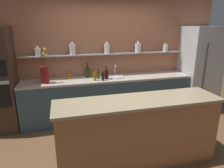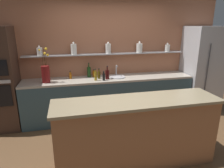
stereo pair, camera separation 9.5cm
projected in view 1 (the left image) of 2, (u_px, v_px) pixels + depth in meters
ground_plane at (128, 147)px, 3.45m from camera, size 12.00×12.00×0.00m
back_wall_unit at (107, 58)px, 4.56m from camera, size 5.20×0.28×2.60m
back_counter_unit at (108, 98)px, 4.46m from camera, size 3.65×0.62×0.92m
island_counter at (138, 132)px, 2.94m from camera, size 2.39×0.61×1.02m
refrigerator at (199, 69)px, 4.81m from camera, size 0.81×0.73×1.99m
flower_vase at (44, 74)px, 3.89m from camera, size 0.19×0.16×0.69m
sink_fixture at (116, 76)px, 4.37m from camera, size 0.34×0.34×0.25m
bottle_oil_0 at (95, 76)px, 4.09m from camera, size 0.06×0.06×0.24m
bottle_wine_1 at (106, 74)px, 4.20m from camera, size 0.08×0.08×0.28m
bottle_sauce_2 at (92, 74)px, 4.38m from camera, size 0.05×0.05×0.16m
bottle_oil_3 at (98, 75)px, 4.24m from camera, size 0.06×0.06×0.22m
bottle_sauce_4 at (103, 77)px, 4.10m from camera, size 0.06×0.06×0.19m
bottle_wine_5 at (88, 72)px, 4.35m from camera, size 0.08×0.08×0.32m
bottle_sauce_6 at (69, 76)px, 4.20m from camera, size 0.05×0.05×0.17m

